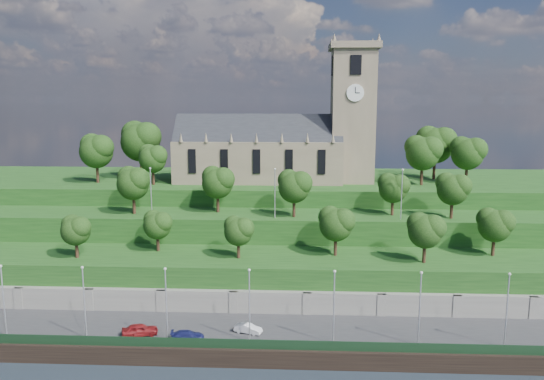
# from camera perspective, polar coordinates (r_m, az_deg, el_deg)

# --- Properties ---
(ground) EXTENTS (320.00, 320.00, 0.00)m
(ground) POSITION_cam_1_polar(r_m,az_deg,el_deg) (64.84, -0.75, -18.58)
(ground) COLOR #1C242C
(ground) RESTS_ON ground
(promenade) EXTENTS (160.00, 12.00, 2.00)m
(promenade) POSITION_cam_1_polar(r_m,az_deg,el_deg) (69.74, -0.44, -15.53)
(promenade) COLOR #2D2D30
(promenade) RESTS_ON ground
(quay_wall) EXTENTS (160.00, 0.50, 2.20)m
(quay_wall) POSITION_cam_1_polar(r_m,az_deg,el_deg) (64.28, -0.76, -17.74)
(quay_wall) COLOR black
(quay_wall) RESTS_ON ground
(fence) EXTENTS (160.00, 0.10, 1.20)m
(fence) POSITION_cam_1_polar(r_m,az_deg,el_deg) (64.19, -0.72, -16.29)
(fence) COLOR #17341C
(fence) RESTS_ON promenade
(retaining_wall) EXTENTS (160.00, 2.10, 5.00)m
(retaining_wall) POSITION_cam_1_polar(r_m,az_deg,el_deg) (74.61, -0.18, -12.54)
(retaining_wall) COLOR slate
(retaining_wall) RESTS_ON ground
(embankment_lower) EXTENTS (160.00, 12.00, 8.00)m
(embankment_lower) POSITION_cam_1_polar(r_m,az_deg,el_deg) (79.70, 0.05, -9.91)
(embankment_lower) COLOR #194216
(embankment_lower) RESTS_ON ground
(embankment_upper) EXTENTS (160.00, 10.00, 12.00)m
(embankment_upper) POSITION_cam_1_polar(r_m,az_deg,el_deg) (89.56, 0.39, -6.35)
(embankment_upper) COLOR #194216
(embankment_upper) RESTS_ON ground
(hilltop) EXTENTS (160.00, 32.00, 15.00)m
(hilltop) POSITION_cam_1_polar(r_m,az_deg,el_deg) (109.56, 0.85, -2.57)
(hilltop) COLOR #194216
(hilltop) RESTS_ON ground
(church) EXTENTS (38.60, 12.35, 27.60)m
(church) POSITION_cam_1_polar(r_m,az_deg,el_deg) (103.37, 1.24, 5.12)
(church) COLOR #71634F
(church) RESTS_ON hilltop
(trees_lower) EXTENTS (65.91, 8.79, 7.34)m
(trees_lower) POSITION_cam_1_polar(r_m,az_deg,el_deg) (77.25, 4.33, -3.87)
(trees_lower) COLOR black
(trees_lower) RESTS_ON embankment_lower
(trees_upper) EXTENTS (57.33, 8.20, 7.94)m
(trees_upper) POSITION_cam_1_polar(r_m,az_deg,el_deg) (86.32, 1.24, 0.64)
(trees_upper) COLOR black
(trees_upper) RESTS_ON embankment_upper
(trees_hilltop) EXTENTS (77.13, 16.11, 11.62)m
(trees_hilltop) POSITION_cam_1_polar(r_m,az_deg,el_deg) (102.98, 0.96, 4.73)
(trees_hilltop) COLOR black
(trees_hilltop) RESTS_ON hilltop
(lamp_posts_promenade) EXTENTS (60.36, 0.36, 9.15)m
(lamp_posts_promenade) POSITION_cam_1_polar(r_m,az_deg,el_deg) (64.22, -2.45, -11.80)
(lamp_posts_promenade) COLOR #B2B2B7
(lamp_posts_promenade) RESTS_ON promenade
(lamp_posts_upper) EXTENTS (40.36, 0.36, 8.09)m
(lamp_posts_upper) POSITION_cam_1_polar(r_m,az_deg,el_deg) (84.27, 0.31, 0.07)
(lamp_posts_upper) COLOR #B2B2B7
(lamp_posts_upper) RESTS_ON embankment_upper
(car_left) EXTENTS (4.68, 2.99, 1.48)m
(car_left) POSITION_cam_1_polar(r_m,az_deg,el_deg) (69.42, -14.03, -14.38)
(car_left) COLOR maroon
(car_left) RESTS_ON promenade
(car_middle) EXTENTS (3.70, 2.22, 1.15)m
(car_middle) POSITION_cam_1_polar(r_m,az_deg,el_deg) (68.29, -2.59, -14.66)
(car_middle) COLOR silver
(car_middle) RESTS_ON promenade
(car_right) EXTENTS (4.11, 1.98, 1.15)m
(car_right) POSITION_cam_1_polar(r_m,az_deg,el_deg) (67.22, -9.08, -15.18)
(car_right) COLOR #161A4E
(car_right) RESTS_ON promenade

